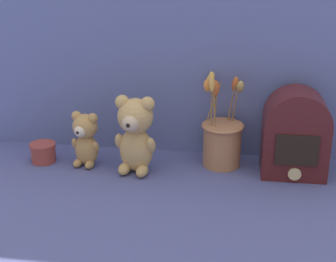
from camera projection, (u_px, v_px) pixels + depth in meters
ground_plane at (167, 172)px, 1.52m from camera, size 4.00×4.00×0.00m
backdrop_wall at (175, 50)px, 1.56m from camera, size 1.30×0.02×0.66m
teddy_bear_large at (135, 133)px, 1.49m from camera, size 0.13×0.12×0.23m
teddy_bear_medium at (85, 138)px, 1.54m from camera, size 0.09×0.09×0.17m
flower_vase at (222, 139)px, 1.55m from camera, size 0.14×0.14×0.30m
vintage_radio at (295, 134)px, 1.47m from camera, size 0.19×0.14×0.26m
decorative_tin_tall at (43, 152)px, 1.59m from camera, size 0.08×0.08×0.06m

